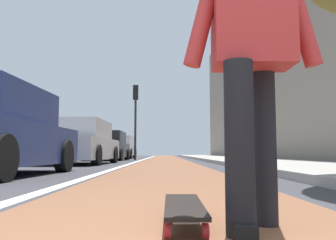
% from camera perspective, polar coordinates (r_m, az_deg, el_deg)
% --- Properties ---
extents(ground_plane, '(80.00, 80.00, 0.00)m').
position_cam_1_polar(ground_plane, '(10.44, -0.36, -7.42)').
color(ground_plane, '#38383D').
extents(bike_lane_paint, '(56.00, 2.18, 0.00)m').
position_cam_1_polar(bike_lane_paint, '(24.44, -0.46, -6.20)').
color(bike_lane_paint, brown).
rests_on(bike_lane_paint, ground).
extents(lane_stripe_white, '(52.00, 0.16, 0.01)m').
position_cam_1_polar(lane_stripe_white, '(20.47, -3.94, -6.36)').
color(lane_stripe_white, silver).
rests_on(lane_stripe_white, ground).
extents(sidewalk_curb, '(52.00, 3.20, 0.12)m').
position_cam_1_polar(sidewalk_curb, '(18.74, 9.83, -6.22)').
color(sidewalk_curb, '#9E9B93').
rests_on(sidewalk_curb, ground).
extents(building_facade, '(40.00, 1.20, 12.13)m').
position_cam_1_polar(building_facade, '(23.93, 14.37, 8.60)').
color(building_facade, gray).
rests_on(building_facade, ground).
extents(skateboard, '(0.84, 0.21, 0.11)m').
position_cam_1_polar(skateboard, '(1.95, 2.54, -13.88)').
color(skateboard, red).
rests_on(skateboard, ground).
extents(skater_person, '(0.46, 0.72, 1.64)m').
position_cam_1_polar(skater_person, '(1.91, 13.31, 11.69)').
color(skater_person, black).
rests_on(skater_person, ground).
extents(parked_car_mid, '(4.61, 2.09, 1.47)m').
position_cam_1_polar(parked_car_mid, '(12.41, -13.84, -3.67)').
color(parked_car_mid, '#B7B7BC').
rests_on(parked_car_mid, ground).
extents(parked_car_far, '(4.22, 2.01, 1.46)m').
position_cam_1_polar(parked_car_far, '(18.35, -9.80, -4.26)').
color(parked_car_far, black).
rests_on(parked_car_far, ground).
extents(parked_car_end, '(4.18, 2.11, 1.49)m').
position_cam_1_polar(parked_car_end, '(23.98, -7.90, -4.45)').
color(parked_car_end, '#B7B7BC').
rests_on(parked_car_end, ground).
extents(traffic_light, '(0.33, 0.28, 4.10)m').
position_cam_1_polar(traffic_light, '(19.52, -5.26, 1.96)').
color(traffic_light, '#2D2D2D').
rests_on(traffic_light, ground).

